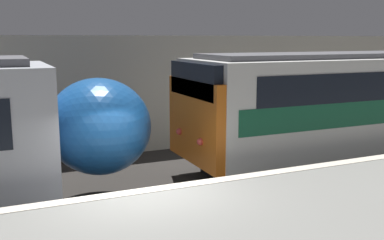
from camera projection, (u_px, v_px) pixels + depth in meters
station_rear_barrier at (77, 98)px, 14.55m from camera, size 50.00×0.15×4.01m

